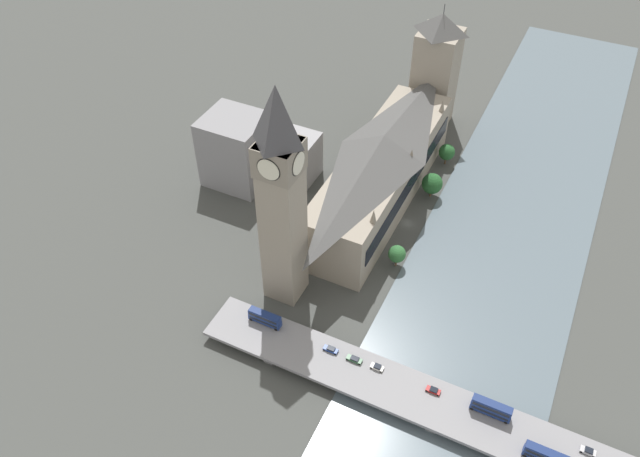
{
  "coord_description": "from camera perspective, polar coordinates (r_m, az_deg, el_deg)",
  "views": [
    {
      "loc": [
        -44.27,
        165.55,
        159.2
      ],
      "look_at": [
        18.93,
        35.54,
        20.22
      ],
      "focal_mm": 35.0,
      "sensor_mm": 36.0,
      "label": 1
    }
  ],
  "objects": [
    {
      "name": "tree_embankment_near",
      "position": [
        260.67,
        11.52,
        6.86
      ],
      "size": [
        6.64,
        6.64,
        9.21
      ],
      "color": "brown",
      "rests_on": "ground_plane"
    },
    {
      "name": "road_bridge",
      "position": [
        183.4,
        10.85,
        -15.7
      ],
      "size": [
        146.19,
        15.86,
        4.06
      ],
      "color": "slate",
      "rests_on": "ground_plane"
    },
    {
      "name": "car_northbound_mid",
      "position": [
        187.18,
        3.16,
        -11.84
      ],
      "size": [
        4.72,
        1.81,
        1.33
      ],
      "color": "#2D5638",
      "rests_on": "road_bridge"
    },
    {
      "name": "river_water",
      "position": [
        229.77,
        16.09,
        -2.13
      ],
      "size": [
        57.1,
        360.0,
        0.3
      ],
      "primitive_type": "cube",
      "color": "slate",
      "rests_on": "ground_plane"
    },
    {
      "name": "city_block_west",
      "position": [
        245.1,
        -7.65,
        7.15
      ],
      "size": [
        23.22,
        21.31,
        28.28
      ],
      "color": "gray",
      "rests_on": "ground_plane"
    },
    {
      "name": "tree_embankment_mid",
      "position": [
        242.96,
        10.21,
        4.06
      ],
      "size": [
        8.05,
        8.05,
        10.33
      ],
      "color": "brown",
      "rests_on": "ground_plane"
    },
    {
      "name": "double_decker_bus_mid",
      "position": [
        179.36,
        19.96,
        -18.94
      ],
      "size": [
        11.3,
        2.55,
        4.77
      ],
      "color": "navy",
      "rests_on": "road_bridge"
    },
    {
      "name": "city_block_center",
      "position": [
        249.48,
        -4.06,
        6.83
      ],
      "size": [
        32.66,
        18.73,
        18.67
      ],
      "color": "#939399",
      "rests_on": "ground_plane"
    },
    {
      "name": "double_decker_bus_rear",
      "position": [
        194.28,
        -5.07,
        -8.12
      ],
      "size": [
        10.71,
        2.52,
        4.64
      ],
      "color": "navy",
      "rests_on": "road_bridge"
    },
    {
      "name": "clock_tower",
      "position": [
        180.24,
        -3.56,
        3.01
      ],
      "size": [
        12.26,
        12.26,
        77.95
      ],
      "color": "gray",
      "rests_on": "ground_plane"
    },
    {
      "name": "car_southbound_mid",
      "position": [
        186.12,
        5.25,
        -12.5
      ],
      "size": [
        3.88,
        1.84,
        1.4
      ],
      "color": "silver",
      "rests_on": "road_bridge"
    },
    {
      "name": "victoria_tower",
      "position": [
        274.68,
        10.5,
        13.95
      ],
      "size": [
        16.76,
        16.76,
        54.54
      ],
      "color": "gray",
      "rests_on": "ground_plane"
    },
    {
      "name": "car_northbound_lead",
      "position": [
        186.21,
        23.31,
        -18.18
      ],
      "size": [
        3.99,
        1.91,
        1.32
      ],
      "color": "silver",
      "rests_on": "road_bridge"
    },
    {
      "name": "car_northbound_tail",
      "position": [
        188.88,
        0.99,
        -10.98
      ],
      "size": [
        4.51,
        1.74,
        1.45
      ],
      "color": "navy",
      "rests_on": "road_bridge"
    },
    {
      "name": "parliament_hall",
      "position": [
        233.21,
        5.66,
        5.43
      ],
      "size": [
        23.74,
        93.07,
        30.18
      ],
      "color": "gray",
      "rests_on": "ground_plane"
    },
    {
      "name": "car_southbound_lead",
      "position": [
        184.09,
        10.32,
        -14.35
      ],
      "size": [
        4.12,
        1.85,
        1.28
      ],
      "color": "maroon",
      "rests_on": "road_bridge"
    },
    {
      "name": "tree_embankment_far",
      "position": [
        214.31,
        7.05,
        -2.33
      ],
      "size": [
        6.1,
        6.1,
        8.72
      ],
      "color": "brown",
      "rests_on": "ground_plane"
    },
    {
      "name": "double_decker_bus_lead",
      "position": [
        182.1,
        15.4,
        -15.54
      ],
      "size": [
        11.15,
        2.54,
        4.98
      ],
      "color": "navy",
      "rests_on": "road_bridge"
    },
    {
      "name": "ground_plane",
      "position": [
        233.9,
        8.0,
        0.45
      ],
      "size": [
        600.0,
        600.0,
        0.0
      ],
      "primitive_type": "plane",
      "color": "#424442"
    }
  ]
}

